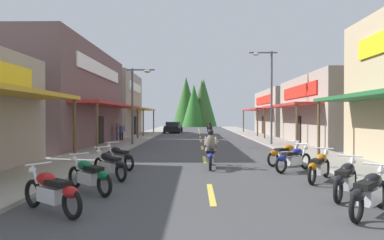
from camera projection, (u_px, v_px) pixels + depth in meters
ground at (201, 144)px, 24.72m from camera, size 9.09×78.69×0.10m
sidewalk_left at (125, 142)px, 24.80m from camera, size 2.80×78.69×0.12m
sidewalk_right at (278, 142)px, 24.64m from camera, size 2.80×78.69×0.12m
centerline_dashes at (200, 139)px, 29.67m from camera, size 0.16×56.40×0.01m
storefront_left_middle at (54, 97)px, 23.00m from camera, size 8.71×13.52×6.96m
storefront_left_far at (101, 104)px, 35.83m from camera, size 9.58×9.10×6.91m
storefront_right_middle at (353, 110)px, 23.80m from camera, size 10.01×10.59×5.08m
storefront_right_far at (292, 112)px, 36.35m from camera, size 8.32×10.96×5.08m
streetlamp_left at (137, 95)px, 22.51m from camera, size 1.99×0.30×5.50m
streetlamp_right at (268, 85)px, 22.44m from camera, size 1.99×0.30×6.71m
motorcycle_parked_right_0 at (369, 192)px, 6.64m from camera, size 1.60×1.56×1.04m
motorcycle_parked_right_1 at (346, 179)px, 8.10m from camera, size 1.39×1.75×1.04m
motorcycle_parked_right_2 at (319, 166)px, 10.17m from camera, size 1.37×1.76×1.04m
motorcycle_parked_right_3 at (293, 159)px, 11.98m from camera, size 1.77×1.37×1.04m
motorcycle_parked_right_4 at (285, 154)px, 13.48m from camera, size 1.85×1.24×1.04m
motorcycle_parked_left_0 at (52, 191)px, 6.78m from camera, size 1.82×1.30×1.04m
motorcycle_parked_left_1 at (89, 175)px, 8.64m from camera, size 1.70×1.46×1.04m
motorcycle_parked_left_2 at (110, 164)px, 10.58m from camera, size 1.56×1.61×1.04m
motorcycle_parked_left_3 at (119, 156)px, 12.59m from camera, size 1.57×1.60×1.04m
rider_cruising_lead at (211, 152)px, 12.81m from camera, size 0.60×2.14×1.57m
rider_cruising_trailing at (210, 132)px, 29.66m from camera, size 0.60×2.14×1.57m
pedestrian_by_shop at (121, 131)px, 26.32m from camera, size 0.52×0.39×1.55m
pedestrian_browsing at (117, 131)px, 26.04m from camera, size 0.37×0.54×1.57m
parked_car_curbside at (173, 127)px, 40.63m from camera, size 2.27×4.40×1.40m
treeline_backdrop at (196, 103)px, 67.15m from camera, size 9.60×8.98×10.68m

